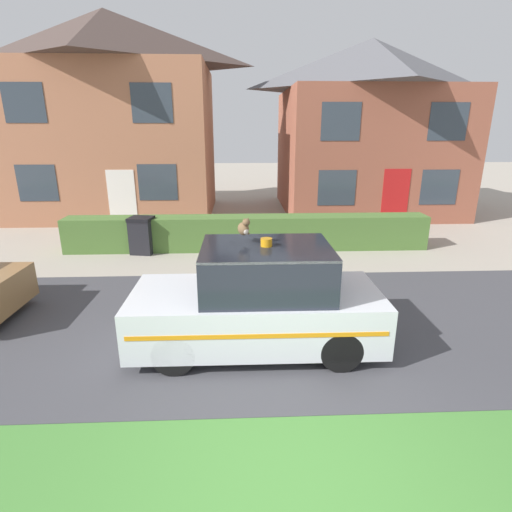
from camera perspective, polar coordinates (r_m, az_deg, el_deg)
The scene contains 9 objects.
ground_plane at distance 4.68m, azimuth 5.46°, elevation -31.19°, with size 80.00×80.00×0.00m, color #A89E8E.
road_strip at distance 7.69m, azimuth 1.63°, elevation -9.45°, with size 28.00×5.22×0.01m, color #424247.
lawn_verge at distance 4.74m, azimuth 5.29°, elevation -30.34°, with size 28.00×2.16×0.01m, color #478438.
garden_hedge at distance 12.09m, azimuth -1.19°, elevation 3.34°, with size 10.83×0.79×1.01m, color #4C7233.
police_car at distance 6.57m, azimuth 0.41°, elevation -6.48°, with size 4.05×1.75×1.88m.
cat at distance 6.36m, azimuth -1.72°, elevation 4.05°, with size 0.25×0.36×0.31m.
house_left at distance 18.21m, azimuth -19.74°, elevation 18.36°, with size 8.19×5.72×7.87m.
house_right at distance 18.74m, azimuth 15.51°, elevation 17.37°, with size 7.38×6.79×7.02m.
wheelie_bin at distance 12.12m, azimuth -15.95°, elevation 2.88°, with size 0.75×0.69×1.08m.
Camera 1 is at (-0.51, -3.03, 3.53)m, focal length 28.00 mm.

